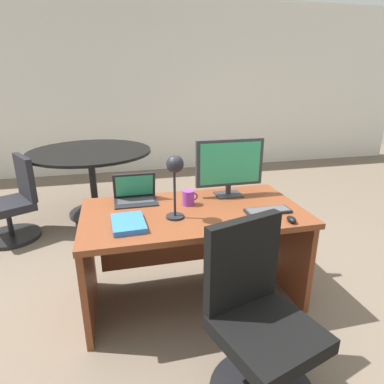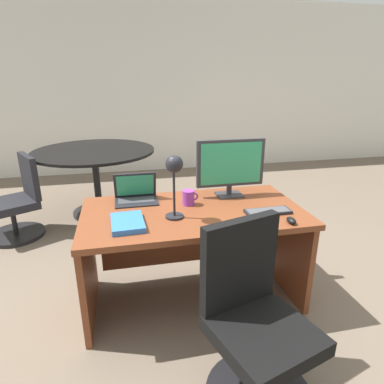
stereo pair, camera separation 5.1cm
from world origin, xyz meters
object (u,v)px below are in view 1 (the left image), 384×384
object	(u,v)px
desk_lamp	(175,173)
office_chair	(258,331)
laptop	(135,192)
meeting_table	(91,166)
monitor	(230,165)
mouse	(292,219)
keyboard	(268,211)
book	(128,223)
meeting_chair_near	(13,207)
coffee_mug	(189,198)
desk	(192,234)

from	to	relation	value
desk_lamp	office_chair	world-z (taller)	desk_lamp
laptop	desk_lamp	bearing A→B (deg)	-60.21
laptop	meeting_table	world-z (taller)	laptop
monitor	mouse	world-z (taller)	monitor
keyboard	book	bearing A→B (deg)	179.66
monitor	meeting_chair_near	world-z (taller)	monitor
monitor	desk_lamp	xyz separation A→B (m)	(-0.49, -0.35, 0.07)
keyboard	coffee_mug	distance (m)	0.56
monitor	mouse	distance (m)	0.65
book	mouse	bearing A→B (deg)	-10.65
laptop	keyboard	world-z (taller)	laptop
desk_lamp	office_chair	xyz separation A→B (m)	(0.28, -0.72, -0.65)
desk	meeting_chair_near	bearing A→B (deg)	138.52
desk	monitor	size ratio (longest dim) A/B	2.91
mouse	desk_lamp	size ratio (longest dim) A/B	0.21
laptop	desk_lamp	distance (m)	0.53
laptop	meeting_chair_near	distance (m)	1.70
desk_lamp	coffee_mug	distance (m)	0.37
book	coffee_mug	distance (m)	0.52
laptop	coffee_mug	bearing A→B (deg)	-25.40
mouse	desk_lamp	bearing A→B (deg)	162.48
book	office_chair	bearing A→B (deg)	-49.22
book	desk_lamp	bearing A→B (deg)	6.06
monitor	laptop	bearing A→B (deg)	175.66
desk	desk_lamp	xyz separation A→B (m)	(-0.15, -0.16, 0.52)
meeting_table	desk_lamp	bearing A→B (deg)	-72.25
keyboard	coffee_mug	xyz separation A→B (m)	(-0.50, 0.27, 0.04)
laptop	keyboard	bearing A→B (deg)	-27.00
keyboard	meeting_chair_near	world-z (taller)	meeting_chair_near
book	keyboard	bearing A→B (deg)	-0.34
desk	laptop	size ratio (longest dim) A/B	4.89
desk	book	distance (m)	0.54
laptop	desk	bearing A→B (deg)	-32.34
laptop	book	xyz separation A→B (m)	(-0.08, -0.43, -0.05)
meeting_chair_near	book	bearing A→B (deg)	-54.95
keyboard	desk_lamp	world-z (taller)	desk_lamp
laptop	book	distance (m)	0.44
desk_lamp	meeting_table	xyz separation A→B (m)	(-0.63, 1.97, -0.43)
laptop	meeting_table	size ratio (longest dim) A/B	0.22
monitor	meeting_table	bearing A→B (deg)	124.56
laptop	coffee_mug	world-z (taller)	laptop
keyboard	monitor	bearing A→B (deg)	110.98
desk	monitor	bearing A→B (deg)	28.61
book	coffee_mug	size ratio (longest dim) A/B	2.57
desk_lamp	coffee_mug	world-z (taller)	desk_lamp
laptop	book	size ratio (longest dim) A/B	1.05
coffee_mug	office_chair	xyz separation A→B (m)	(0.15, -0.94, -0.39)
monitor	coffee_mug	size ratio (longest dim) A/B	4.54
coffee_mug	meeting_chair_near	world-z (taller)	meeting_chair_near
desk	mouse	xyz separation A→B (m)	(0.56, -0.39, 0.22)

